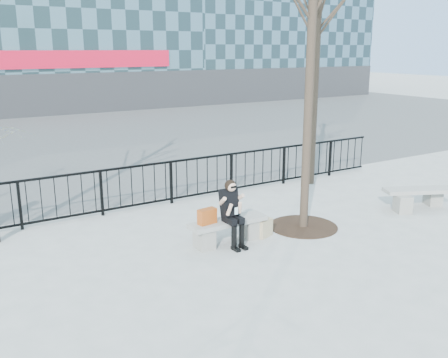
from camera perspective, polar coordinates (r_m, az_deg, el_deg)
ground at (r=10.19m, az=0.47°, el=-7.27°), size 120.00×120.00×0.00m
street_surface at (r=23.84m, az=-19.24°, el=4.69°), size 60.00×23.00×0.01m
railing at (r=12.52m, az=-6.88°, el=-0.49°), size 14.00×0.06×1.10m
tree_grate at (r=11.18m, az=9.04°, el=-5.37°), size 1.50×1.50×0.02m
bench_main at (r=10.08m, az=0.47°, el=-5.69°), size 1.65×0.46×0.49m
bench_second at (r=13.10m, az=21.36°, el=-1.83°), size 1.71×0.48×0.51m
seated_woman at (r=9.83m, az=0.97°, el=-3.95°), size 0.50×0.64×1.34m
handbag at (r=9.75m, az=-1.94°, el=-4.28°), size 0.39×0.22×0.30m
shopping_bag at (r=10.47m, az=4.72°, el=-5.63°), size 0.41×0.27×0.37m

